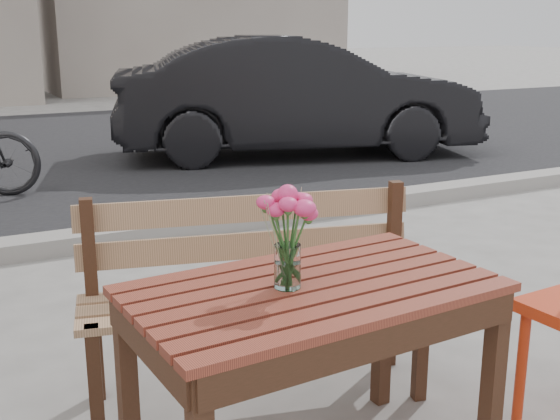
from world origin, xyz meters
name	(u,v)px	position (x,y,z in m)	size (l,w,h in m)	color
street	(68,182)	(0.00, 5.06, 0.03)	(30.00, 8.12, 0.12)	black
main_table	(313,319)	(-0.16, 0.09, 0.58)	(1.17, 0.73, 0.70)	#5C2318
main_bench	(253,271)	(-0.06, 0.73, 0.52)	(1.44, 0.72, 0.86)	#8C6648
main_vase	(288,225)	(-0.24, 0.10, 0.90)	(0.18, 0.18, 0.32)	white
parked_car	(296,96)	(2.72, 5.51, 0.69)	(1.45, 4.16, 1.37)	black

